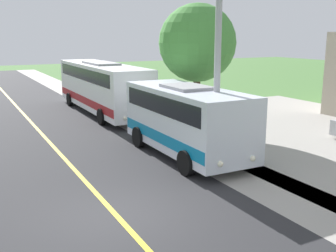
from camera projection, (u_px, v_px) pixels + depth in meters
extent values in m
plane|color=#477238|center=(117.00, 216.00, 11.03)|extent=(120.00, 120.00, 0.00)
cube|color=#28282B|center=(117.00, 216.00, 11.03)|extent=(8.00, 100.00, 0.01)
cube|color=#9E9991|center=(266.00, 184.00, 13.37)|extent=(2.40, 100.00, 0.01)
cube|color=gold|center=(117.00, 216.00, 11.03)|extent=(0.16, 100.00, 0.00)
cube|color=silver|center=(186.00, 118.00, 16.22)|extent=(2.41, 6.67, 2.39)
cube|color=#0C72A5|center=(186.00, 134.00, 16.37)|extent=(2.45, 6.54, 0.44)
cube|color=black|center=(187.00, 102.00, 16.08)|extent=(2.45, 6.00, 0.70)
cube|color=gray|center=(187.00, 87.00, 15.95)|extent=(1.45, 2.00, 0.12)
cylinder|color=black|center=(242.00, 154.00, 15.22)|extent=(0.25, 0.90, 0.90)
cylinder|color=black|center=(186.00, 163.00, 14.13)|extent=(0.25, 0.90, 0.90)
cylinder|color=black|center=(186.00, 131.00, 18.80)|extent=(0.25, 0.90, 0.90)
cylinder|color=black|center=(138.00, 137.00, 17.71)|extent=(0.25, 0.90, 0.90)
sphere|color=#F2EACC|center=(253.00, 158.00, 13.80)|extent=(0.20, 0.20, 0.20)
sphere|color=#F2EACC|center=(220.00, 164.00, 13.21)|extent=(0.20, 0.20, 0.20)
cube|color=white|center=(102.00, 86.00, 25.29)|extent=(2.41, 10.99, 2.68)
cube|color=maroon|center=(102.00, 98.00, 25.46)|extent=(2.45, 10.77, 0.44)
cube|color=black|center=(101.00, 73.00, 25.12)|extent=(2.45, 9.89, 0.70)
cube|color=gray|center=(101.00, 63.00, 24.98)|extent=(1.44, 3.30, 0.12)
cylinder|color=black|center=(142.00, 113.00, 23.16)|extent=(0.25, 0.90, 0.90)
cylinder|color=black|center=(101.00, 117.00, 22.07)|extent=(0.25, 0.90, 0.90)
cylinder|color=black|center=(103.00, 97.00, 29.05)|extent=(0.25, 0.90, 0.90)
cylinder|color=black|center=(70.00, 99.00, 27.97)|extent=(0.25, 0.90, 0.90)
sphere|color=#F2EACC|center=(149.00, 116.00, 21.03)|extent=(0.20, 0.20, 0.20)
sphere|color=#F2EACC|center=(125.00, 118.00, 20.44)|extent=(0.20, 0.20, 0.20)
cylinder|color=#9E9EA3|center=(217.00, 64.00, 14.80)|extent=(0.24, 0.24, 7.48)
cylinder|color=#4C3826|center=(197.00, 101.00, 20.98)|extent=(0.36, 0.36, 2.94)
sphere|color=#478C3D|center=(197.00, 43.00, 20.34)|extent=(3.89, 3.89, 3.89)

